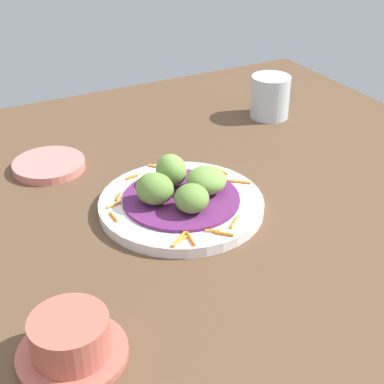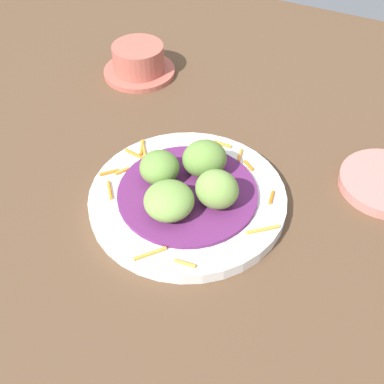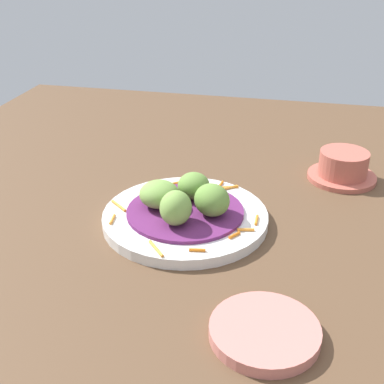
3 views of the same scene
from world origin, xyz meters
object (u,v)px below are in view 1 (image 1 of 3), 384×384
main_plate (181,205)px  terracotta_bowl (71,341)px  side_plate_small (49,165)px  guac_scoop_center (155,189)px  guac_scoop_left (171,170)px  guac_scoop_right (192,198)px  guac_scoop_back (207,180)px  water_glass (270,97)px

main_plate → terracotta_bowl: (-19.19, 21.85, 1.37)cm
side_plate_small → guac_scoop_center: bearing=-155.3°
guac_scoop_left → guac_scoop_right: size_ratio=1.05×
main_plate → guac_scoop_right: guac_scoop_right is taller
guac_scoop_center → side_plate_small: bearing=24.7°
guac_scoop_left → guac_scoop_back: (-4.16, -3.43, -0.47)cm
main_plate → guac_scoop_center: bearing=84.6°
water_glass → guac_scoop_center: bearing=122.4°
guac_scoop_left → terracotta_bowl: (-22.98, 22.22, -2.19)cm
guac_scoop_back → guac_scoop_left: bearing=39.6°
guac_scoop_right → guac_scoop_left: bearing=-5.4°
side_plate_small → terracotta_bowl: terracotta_bowl is taller
guac_scoop_center → side_plate_small: guac_scoop_center is taller
guac_scoop_back → terracotta_bowl: size_ratio=0.50×
guac_scoop_left → terracotta_bowl: bearing=136.0°
guac_scoop_center → guac_scoop_right: bearing=-140.4°
main_plate → guac_scoop_back: 4.91cm
guac_scoop_left → guac_scoop_right: guac_scoop_left is taller
main_plate → terracotta_bowl: size_ratio=2.08×
main_plate → water_glass: water_glass is taller
guac_scoop_left → guac_scoop_center: (-3.43, 4.16, -0.13)cm
guac_scoop_left → water_glass: size_ratio=0.62×
guac_scoop_left → guac_scoop_center: guac_scoop_left is taller
main_plate → water_glass: bearing=-53.9°
guac_scoop_left → main_plate: bearing=174.6°
side_plate_small → guac_scoop_left: bearing=-141.1°
guac_scoop_back → water_glass: (22.00, -25.93, 0.07)cm
guac_scoop_center → guac_scoop_right: 5.40cm
guac_scoop_back → guac_scoop_right: bearing=129.6°
guac_scoop_center → water_glass: 39.70cm
guac_scoop_right → side_plate_small: size_ratio=0.41×
main_plate → guac_scoop_back: bearing=-95.4°
guac_scoop_center → side_plate_small: (20.04, 9.24, -3.52)cm
guac_scoop_right → water_glass: water_glass is taller
guac_scoop_back → side_plate_small: 26.91cm
water_glass → guac_scoop_back: bearing=130.3°
terracotta_bowl → guac_scoop_right: bearing=-54.4°
guac_scoop_back → water_glass: 34.01cm
guac_scoop_right → terracotta_bowl: (-15.39, 21.49, -1.80)cm
guac_scoop_right → guac_scoop_back: guac_scoop_right is taller
main_plate → side_plate_small: 24.21cm
guac_scoop_center → guac_scoop_back: guac_scoop_center is taller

